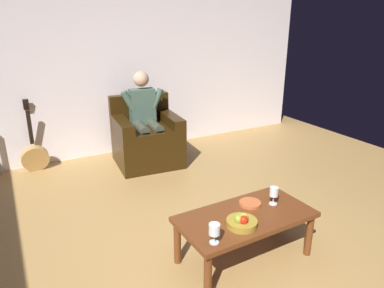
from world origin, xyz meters
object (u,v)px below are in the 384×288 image
person_seated (146,115)px  coffee_table (245,221)px  armchair (147,140)px  wine_glass_far (274,193)px  fruit_bowl (242,222)px  decorative_dish (250,203)px  guitar (35,155)px  wine_glass_near (214,230)px

person_seated → coffee_table: bearing=93.3°
armchair → wine_glass_far: armchair is taller
armchair → person_seated: (-0.00, -0.00, 0.35)m
fruit_bowl → decorative_dish: 0.36m
armchair → fruit_bowl: bearing=90.4°
coffee_table → wine_glass_far: wine_glass_far is taller
coffee_table → guitar: (1.34, -2.84, -0.15)m
guitar → wine_glass_near: size_ratio=6.28×
wine_glass_far → decorative_dish: bearing=-26.2°
person_seated → guitar: 1.57m
person_seated → armchair: bearing=90.0°
person_seated → wine_glass_near: 2.64m
fruit_bowl → armchair: bearing=-94.7°
guitar → wine_glass_far: (-1.66, 2.81, 0.32)m
person_seated → wine_glass_near: bearing=84.1°
coffee_table → wine_glass_far: (-0.31, -0.03, 0.17)m
person_seated → wine_glass_near: (0.51, 2.59, -0.16)m
wine_glass_near → wine_glass_far: size_ratio=0.96×
guitar → decorative_dish: (-1.48, 2.72, 0.22)m
coffee_table → guitar: guitar is taller
person_seated → fruit_bowl: size_ratio=5.27×
guitar → wine_glass_near: guitar is taller
wine_glass_far → coffee_table: bearing=5.6°
guitar → armchair: bearing=162.3°
guitar → fruit_bowl: size_ratio=3.98×
guitar → wine_glass_far: size_ratio=6.02×
fruit_bowl → wine_glass_far: bearing=-161.4°
armchair → guitar: (1.42, -0.45, -0.13)m
coffee_table → guitar: bearing=-64.7°
fruit_bowl → decorative_dish: fruit_bowl is taller
armchair → person_seated: 0.35m
armchair → wine_glass_near: 2.64m
person_seated → wine_glass_far: 2.38m
fruit_bowl → guitar: bearing=-67.7°
armchair → person_seated: bearing=-90.0°
armchair → person_seated: size_ratio=0.73×
wine_glass_far → wine_glass_near: bearing=17.3°
armchair → coffee_table: size_ratio=0.81×
wine_glass_near → fruit_bowl: 0.32m
armchair → wine_glass_near: size_ratio=6.05×
coffee_table → wine_glass_far: size_ratio=7.14×
person_seated → coffee_table: person_seated is taller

